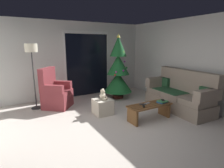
{
  "coord_description": "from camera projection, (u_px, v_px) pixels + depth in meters",
  "views": [
    {
      "loc": [
        -1.69,
        -2.92,
        1.78
      ],
      "look_at": [
        0.4,
        0.7,
        0.85
      ],
      "focal_mm": 29.19,
      "sensor_mm": 36.0,
      "label": 1
    }
  ],
  "objects": [
    {
      "name": "remote_black",
      "position": [
        144.0,
        106.0,
        4.13
      ],
      "size": [
        0.12,
        0.15,
        0.02
      ],
      "primitive_type": "cube",
      "rotation": [
        0.0,
        0.0,
        5.7
      ],
      "color": "black",
      "rests_on": "coffee_table"
    },
    {
      "name": "wall_back",
      "position": [
        66.0,
        60.0,
        6.0
      ],
      "size": [
        5.72,
        0.12,
        2.5
      ],
      "primitive_type": "cube",
      "color": "beige",
      "rests_on": "ground"
    },
    {
      "name": "christmas_tree",
      "position": [
        118.0,
        71.0,
        5.95
      ],
      "size": [
        0.92,
        0.92,
        2.08
      ],
      "color": "#4C1E19",
      "rests_on": "ground"
    },
    {
      "name": "teddy_bear_cream",
      "position": [
        103.0,
        95.0,
        4.6
      ],
      "size": [
        0.21,
        0.22,
        0.29
      ],
      "color": "beige",
      "rests_on": "ottoman"
    },
    {
      "name": "ottoman",
      "position": [
        103.0,
        107.0,
        4.67
      ],
      "size": [
        0.44,
        0.44,
        0.39
      ],
      "primitive_type": "cube",
      "color": "beige",
      "rests_on": "ground"
    },
    {
      "name": "floor_lamp",
      "position": [
        32.0,
        54.0,
        4.8
      ],
      "size": [
        0.32,
        0.32,
        1.78
      ],
      "color": "#2D2D30",
      "rests_on": "ground"
    },
    {
      "name": "teddy_bear_chestnut_by_tree",
      "position": [
        105.0,
        99.0,
        5.56
      ],
      "size": [
        0.19,
        0.2,
        0.29
      ],
      "color": "brown",
      "rests_on": "ground"
    },
    {
      "name": "ground_plane",
      "position": [
        112.0,
        134.0,
        3.68
      ],
      "size": [
        7.0,
        7.0,
        0.0
      ],
      "primitive_type": "plane",
      "color": "#BCB2A8"
    },
    {
      "name": "patio_door_frame",
      "position": [
        88.0,
        64.0,
        6.33
      ],
      "size": [
        1.6,
        0.02,
        2.2
      ],
      "primitive_type": "cube",
      "color": "silver",
      "rests_on": "ground"
    },
    {
      "name": "wall_right",
      "position": [
        206.0,
        64.0,
        4.81
      ],
      "size": [
        0.12,
        6.0,
        2.5
      ],
      "primitive_type": "cube",
      "color": "beige",
      "rests_on": "ground"
    },
    {
      "name": "remote_graphite",
      "position": [
        143.0,
        104.0,
        4.26
      ],
      "size": [
        0.15,
        0.13,
        0.02
      ],
      "primitive_type": "cube",
      "rotation": [
        0.0,
        0.0,
        0.93
      ],
      "color": "#333338",
      "rests_on": "coffee_table"
    },
    {
      "name": "coffee_table",
      "position": [
        149.0,
        109.0,
        4.31
      ],
      "size": [
        1.1,
        0.4,
        0.38
      ],
      "color": "brown",
      "rests_on": "ground"
    },
    {
      "name": "book_stack",
      "position": [
        162.0,
        102.0,
        4.4
      ],
      "size": [
        0.25,
        0.23,
        0.06
      ],
      "color": "#285684",
      "rests_on": "coffee_table"
    },
    {
      "name": "armchair",
      "position": [
        56.0,
        93.0,
        5.14
      ],
      "size": [
        0.96,
        0.96,
        1.13
      ],
      "color": "maroon",
      "rests_on": "ground"
    },
    {
      "name": "cell_phone",
      "position": [
        163.0,
        100.0,
        4.4
      ],
      "size": [
        0.14,
        0.16,
        0.01
      ],
      "primitive_type": "cube",
      "rotation": [
        0.0,
        0.0,
        -0.56
      ],
      "color": "black",
      "rests_on": "book_stack"
    },
    {
      "name": "couch",
      "position": [
        180.0,
        95.0,
        4.98
      ],
      "size": [
        0.9,
        1.98,
        1.08
      ],
      "color": "gray",
      "rests_on": "ground"
    },
    {
      "name": "remote_silver",
      "position": [
        147.0,
        103.0,
        4.32
      ],
      "size": [
        0.16,
        0.06,
        0.02
      ],
      "primitive_type": "cube",
      "rotation": [
        0.0,
        0.0,
        1.66
      ],
      "color": "#ADADB2",
      "rests_on": "coffee_table"
    },
    {
      "name": "patio_door_glass",
      "position": [
        88.0,
        65.0,
        6.32
      ],
      "size": [
        1.5,
        0.02,
        2.1
      ],
      "primitive_type": "cube",
      "color": "black",
      "rests_on": "ground"
    }
  ]
}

